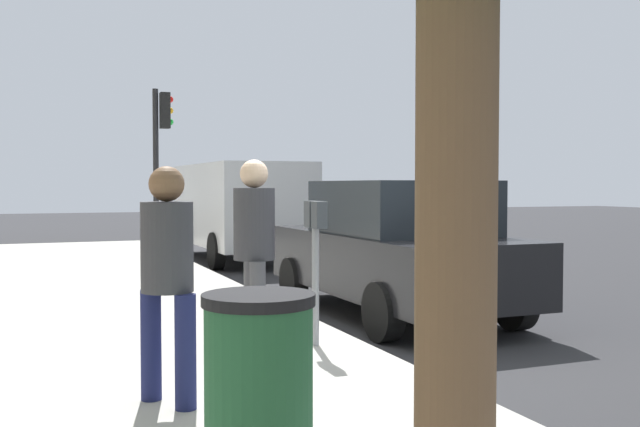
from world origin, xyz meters
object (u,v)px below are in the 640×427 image
(pedestrian_bystander, at_px, (167,266))
(parked_van_far, at_px, (239,205))
(traffic_signal, at_px, (161,145))
(pedestrian_at_meter, at_px, (254,237))
(trash_bin, at_px, (259,390))
(parking_meter, at_px, (316,242))
(parked_sedan_near, at_px, (395,248))

(pedestrian_bystander, bearing_deg, parked_van_far, 41.52)
(parked_van_far, distance_m, traffic_signal, 2.28)
(pedestrian_at_meter, height_order, trash_bin, pedestrian_at_meter)
(parked_van_far, xyz_separation_m, trash_bin, (-12.58, 3.36, -0.60))
(pedestrian_bystander, bearing_deg, parking_meter, 9.36)
(parked_van_far, relative_size, trash_bin, 5.16)
(pedestrian_at_meter, distance_m, parked_van_far, 9.82)
(parking_meter, bearing_deg, parked_van_far, -11.00)
(pedestrian_at_meter, distance_m, parked_sedan_near, 3.10)
(traffic_signal, bearing_deg, parked_sedan_near, -165.92)
(parked_sedan_near, xyz_separation_m, traffic_signal, (7.27, 1.82, 1.68))
(parked_sedan_near, height_order, trash_bin, parked_sedan_near)
(traffic_signal, bearing_deg, pedestrian_bystander, 170.77)
(traffic_signal, bearing_deg, parked_van_far, -77.81)
(parking_meter, height_order, pedestrian_bystander, pedestrian_bystander)
(parked_sedan_near, xyz_separation_m, parked_van_far, (7.66, 0.00, 0.36))
(parked_sedan_near, distance_m, parked_van_far, 7.67)
(parking_meter, height_order, pedestrian_at_meter, pedestrian_at_meter)
(pedestrian_bystander, distance_m, traffic_signal, 10.80)
(parked_van_far, bearing_deg, traffic_signal, 102.19)
(pedestrian_at_meter, relative_size, pedestrian_bystander, 1.06)
(parked_van_far, bearing_deg, parked_sedan_near, -180.00)
(traffic_signal, relative_size, trash_bin, 3.56)
(traffic_signal, distance_m, trash_bin, 12.43)
(parking_meter, xyz_separation_m, pedestrian_at_meter, (0.05, 0.61, 0.06))
(parked_sedan_near, distance_m, trash_bin, 5.96)
(pedestrian_bystander, bearing_deg, pedestrian_at_meter, 22.99)
(parked_sedan_near, bearing_deg, parking_meter, 135.58)
(pedestrian_at_meter, height_order, parked_van_far, parked_van_far)
(pedestrian_bystander, distance_m, parked_van_far, 11.52)
(pedestrian_at_meter, xyz_separation_m, parked_sedan_near, (1.85, -2.46, -0.33))
(parked_sedan_near, bearing_deg, pedestrian_bystander, 133.03)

